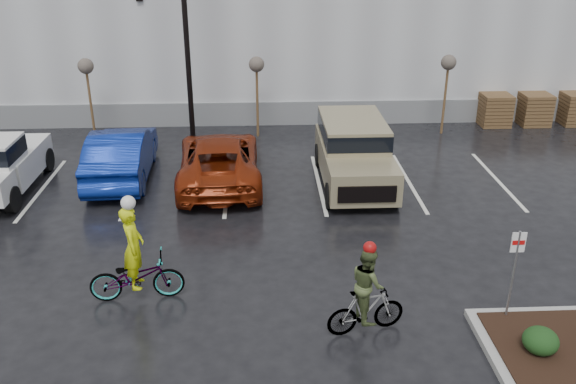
{
  "coord_description": "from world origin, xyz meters",
  "views": [
    {
      "loc": [
        -1.4,
        -10.46,
        7.89
      ],
      "look_at": [
        -0.69,
        4.41,
        1.3
      ],
      "focal_mm": 38.0,
      "sensor_mm": 36.0,
      "label": 1
    }
  ],
  "objects_px": {
    "suv_tan": "(355,155)",
    "cyclist_olive": "(367,299)",
    "pallet_stack_a": "(495,110)",
    "car_blue": "(121,154)",
    "car_red": "(219,160)",
    "pallet_stack_c": "(576,108)",
    "sapling_east": "(448,67)",
    "fire_lane_sign": "(514,266)",
    "sapling_mid": "(257,69)",
    "pickup_white": "(0,160)",
    "cyclist_hivis": "(136,268)",
    "pallet_stack_b": "(534,109)",
    "sapling_west": "(86,71)"
  },
  "relations": [
    {
      "from": "suv_tan",
      "to": "cyclist_olive",
      "type": "xyz_separation_m",
      "value": [
        -0.91,
        -7.87,
        -0.24
      ]
    },
    {
      "from": "pallet_stack_a",
      "to": "suv_tan",
      "type": "height_order",
      "value": "suv_tan"
    },
    {
      "from": "car_blue",
      "to": "car_red",
      "type": "height_order",
      "value": "car_blue"
    },
    {
      "from": "cyclist_olive",
      "to": "pallet_stack_c",
      "type": "bearing_deg",
      "value": -52.39
    },
    {
      "from": "sapling_east",
      "to": "fire_lane_sign",
      "type": "height_order",
      "value": "sapling_east"
    },
    {
      "from": "sapling_mid",
      "to": "cyclist_olive",
      "type": "relative_size",
      "value": 1.5
    },
    {
      "from": "sapling_east",
      "to": "suv_tan",
      "type": "bearing_deg",
      "value": -130.58
    },
    {
      "from": "pickup_white",
      "to": "car_blue",
      "type": "xyz_separation_m",
      "value": [
        3.66,
        0.74,
        -0.13
      ]
    },
    {
      "from": "pallet_stack_a",
      "to": "suv_tan",
      "type": "xyz_separation_m",
      "value": [
        -6.87,
        -6.1,
        0.35
      ]
    },
    {
      "from": "cyclist_hivis",
      "to": "sapling_east",
      "type": "bearing_deg",
      "value": -47.16
    },
    {
      "from": "pickup_white",
      "to": "cyclist_olive",
      "type": "xyz_separation_m",
      "value": [
        10.42,
        -8.06,
        -0.19
      ]
    },
    {
      "from": "pickup_white",
      "to": "car_red",
      "type": "relative_size",
      "value": 0.93
    },
    {
      "from": "pallet_stack_a",
      "to": "car_red",
      "type": "bearing_deg",
      "value": -153.22
    },
    {
      "from": "sapling_east",
      "to": "pallet_stack_a",
      "type": "bearing_deg",
      "value": 21.8
    },
    {
      "from": "car_red",
      "to": "suv_tan",
      "type": "xyz_separation_m",
      "value": [
        4.4,
        -0.41,
        0.25
      ]
    },
    {
      "from": "pallet_stack_c",
      "to": "pickup_white",
      "type": "distance_m",
      "value": 22.49
    },
    {
      "from": "pallet_stack_b",
      "to": "car_blue",
      "type": "height_order",
      "value": "car_blue"
    },
    {
      "from": "sapling_mid",
      "to": "car_blue",
      "type": "relative_size",
      "value": 0.62
    },
    {
      "from": "sapling_mid",
      "to": "fire_lane_sign",
      "type": "height_order",
      "value": "sapling_mid"
    },
    {
      "from": "sapling_east",
      "to": "car_red",
      "type": "distance_m",
      "value": 10.13
    },
    {
      "from": "cyclist_olive",
      "to": "pallet_stack_a",
      "type": "bearing_deg",
      "value": -42.58
    },
    {
      "from": "car_blue",
      "to": "cyclist_olive",
      "type": "height_order",
      "value": "cyclist_olive"
    },
    {
      "from": "pallet_stack_a",
      "to": "pallet_stack_b",
      "type": "bearing_deg",
      "value": 0.0
    },
    {
      "from": "pallet_stack_a",
      "to": "fire_lane_sign",
      "type": "bearing_deg",
      "value": -108.81
    },
    {
      "from": "pallet_stack_c",
      "to": "suv_tan",
      "type": "height_order",
      "value": "suv_tan"
    },
    {
      "from": "sapling_mid",
      "to": "pallet_stack_c",
      "type": "relative_size",
      "value": 2.37
    },
    {
      "from": "sapling_west",
      "to": "pallet_stack_a",
      "type": "xyz_separation_m",
      "value": [
        16.5,
        1.0,
        -2.05
      ]
    },
    {
      "from": "sapling_mid",
      "to": "car_red",
      "type": "xyz_separation_m",
      "value": [
        -1.27,
        -4.69,
        -1.95
      ]
    },
    {
      "from": "sapling_west",
      "to": "sapling_east",
      "type": "distance_m",
      "value": 14.0
    },
    {
      "from": "fire_lane_sign",
      "to": "pickup_white",
      "type": "xyz_separation_m",
      "value": [
        -13.5,
        7.89,
        -0.43
      ]
    },
    {
      "from": "sapling_west",
      "to": "suv_tan",
      "type": "relative_size",
      "value": 0.63
    },
    {
      "from": "car_blue",
      "to": "sapling_west",
      "type": "bearing_deg",
      "value": -67.37
    },
    {
      "from": "sapling_west",
      "to": "pallet_stack_c",
      "type": "distance_m",
      "value": 20.13
    },
    {
      "from": "fire_lane_sign",
      "to": "pickup_white",
      "type": "relative_size",
      "value": 0.42
    },
    {
      "from": "sapling_east",
      "to": "fire_lane_sign",
      "type": "relative_size",
      "value": 1.45
    },
    {
      "from": "sapling_west",
      "to": "sapling_mid",
      "type": "height_order",
      "value": "same"
    },
    {
      "from": "sapling_mid",
      "to": "pallet_stack_a",
      "type": "xyz_separation_m",
      "value": [
        10.0,
        1.0,
        -2.05
      ]
    },
    {
      "from": "fire_lane_sign",
      "to": "cyclist_hivis",
      "type": "xyz_separation_m",
      "value": [
        -8.06,
        1.3,
        -0.62
      ]
    },
    {
      "from": "sapling_mid",
      "to": "sapling_west",
      "type": "bearing_deg",
      "value": 180.0
    },
    {
      "from": "pickup_white",
      "to": "suv_tan",
      "type": "bearing_deg",
      "value": -0.93
    },
    {
      "from": "sapling_east",
      "to": "suv_tan",
      "type": "relative_size",
      "value": 0.63
    },
    {
      "from": "pallet_stack_c",
      "to": "fire_lane_sign",
      "type": "relative_size",
      "value": 0.61
    },
    {
      "from": "fire_lane_sign",
      "to": "car_red",
      "type": "xyz_separation_m",
      "value": [
        -6.57,
        8.11,
        -0.63
      ]
    },
    {
      "from": "car_red",
      "to": "cyclist_hivis",
      "type": "relative_size",
      "value": 2.18
    },
    {
      "from": "fire_lane_sign",
      "to": "pallet_stack_c",
      "type": "bearing_deg",
      "value": 59.28
    },
    {
      "from": "pallet_stack_a",
      "to": "cyclist_hivis",
      "type": "height_order",
      "value": "cyclist_hivis"
    },
    {
      "from": "sapling_east",
      "to": "car_red",
      "type": "bearing_deg",
      "value": -151.87
    },
    {
      "from": "sapling_mid",
      "to": "cyclist_olive",
      "type": "height_order",
      "value": "sapling_mid"
    },
    {
      "from": "sapling_west",
      "to": "pallet_stack_a",
      "type": "height_order",
      "value": "sapling_west"
    },
    {
      "from": "sapling_mid",
      "to": "suv_tan",
      "type": "height_order",
      "value": "sapling_mid"
    }
  ]
}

